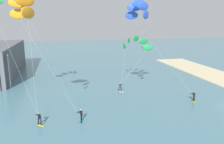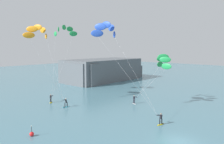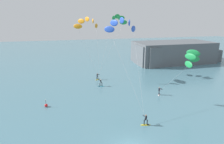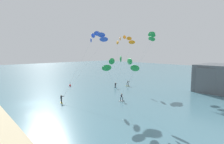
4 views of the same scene
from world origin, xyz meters
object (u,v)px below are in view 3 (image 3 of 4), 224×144
(kitesurfer_mid_water, at_px, (122,28))
(kitesurfer_downwind, at_px, (117,22))
(marker_buoy, at_px, (46,105))
(kitesurfer_far_out, at_px, (88,25))
(kitesurfer_nearshore, at_px, (191,59))

(kitesurfer_mid_water, height_order, kitesurfer_downwind, kitesurfer_downwind)
(kitesurfer_mid_water, bearing_deg, marker_buoy, 178.64)
(kitesurfer_mid_water, height_order, kitesurfer_far_out, kitesurfer_far_out)
(kitesurfer_far_out, height_order, marker_buoy, kitesurfer_far_out)
(kitesurfer_far_out, xyz_separation_m, kitesurfer_downwind, (7.71, 2.66, 0.65))
(kitesurfer_far_out, distance_m, marker_buoy, 21.07)
(kitesurfer_mid_water, relative_size, kitesurfer_downwind, 0.95)
(kitesurfer_nearshore, distance_m, kitesurfer_downwind, 22.31)
(kitesurfer_far_out, height_order, kitesurfer_downwind, kitesurfer_downwind)
(kitesurfer_mid_water, xyz_separation_m, kitesurfer_downwind, (3.50, 16.46, 0.72))
(kitesurfer_far_out, distance_m, kitesurfer_downwind, 8.19)
(marker_buoy, bearing_deg, kitesurfer_far_out, 54.95)
(kitesurfer_nearshore, relative_size, kitesurfer_downwind, 0.61)
(kitesurfer_far_out, xyz_separation_m, marker_buoy, (-9.45, -13.48, -13.16))
(kitesurfer_nearshore, relative_size, marker_buoy, 7.04)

